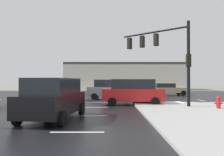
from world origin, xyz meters
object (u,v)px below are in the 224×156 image
at_px(suv_red, 131,91).
at_px(suv_silver, 58,90).
at_px(traffic_signal_mast, 163,49).
at_px(suv_grey, 110,89).
at_px(fire_hydrant, 217,102).
at_px(sedan_tan, 167,89).
at_px(suv_black, 53,98).

height_order(suv_red, suv_silver, same).
bearing_deg(suv_silver, traffic_signal_mast, 57.21).
bearing_deg(suv_grey, fire_hydrant, 130.10).
height_order(sedan_tan, suv_black, suv_black).
distance_m(traffic_signal_mast, fire_hydrant, 5.42).
bearing_deg(sedan_tan, suv_black, -121.05).
height_order(suv_red, sedan_tan, suv_red).
bearing_deg(fire_hydrant, sedan_tan, 87.92).
distance_m(suv_silver, suv_black, 10.94).
bearing_deg(suv_grey, suv_silver, 24.64).
relative_size(fire_hydrant, suv_black, 0.16).
relative_size(suv_grey, suv_red, 1.00).
height_order(suv_grey, suv_red, same).
bearing_deg(traffic_signal_mast, suv_black, 84.90).
bearing_deg(sedan_tan, suv_grey, -142.10).
bearing_deg(suv_grey, traffic_signal_mast, 124.38).
xyz_separation_m(suv_red, sedan_tan, (5.86, 12.19, -0.24)).
height_order(traffic_signal_mast, fire_hydrant, traffic_signal_mast).
xyz_separation_m(fire_hydrant, suv_red, (-5.29, 3.41, 0.55)).
bearing_deg(sedan_tan, suv_red, -118.60).
bearing_deg(suv_grey, suv_red, 109.17).
distance_m(sedan_tan, suv_silver, 15.17).
distance_m(suv_grey, suv_red, 5.91).
bearing_deg(traffic_signal_mast, suv_grey, -15.74).
bearing_deg(suv_red, suv_black, -124.49).
bearing_deg(suv_silver, suv_red, 55.05).
relative_size(suv_grey, suv_silver, 0.98).
height_order(suv_red, suv_black, same).
distance_m(traffic_signal_mast, suv_red, 4.08).
bearing_deg(sedan_tan, suv_silver, -148.63).
xyz_separation_m(suv_grey, suv_silver, (-4.98, -2.02, 0.00)).
relative_size(traffic_signal_mast, suv_black, 1.20).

